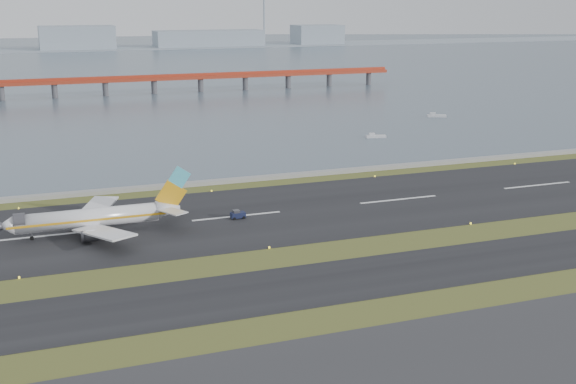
# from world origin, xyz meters

# --- Properties ---
(ground) EXTENTS (1000.00, 1000.00, 0.00)m
(ground) POSITION_xyz_m (0.00, 0.00, 0.00)
(ground) COLOR #3C4D1B
(ground) RESTS_ON ground
(taxiway_strip) EXTENTS (1000.00, 18.00, 0.10)m
(taxiway_strip) POSITION_xyz_m (0.00, -12.00, 0.05)
(taxiway_strip) COLOR black
(taxiway_strip) RESTS_ON ground
(runway_strip) EXTENTS (1000.00, 45.00, 0.10)m
(runway_strip) POSITION_xyz_m (0.00, 30.00, 0.05)
(runway_strip) COLOR black
(runway_strip) RESTS_ON ground
(seawall) EXTENTS (1000.00, 2.50, 1.00)m
(seawall) POSITION_xyz_m (0.00, 60.00, 0.50)
(seawall) COLOR gray
(seawall) RESTS_ON ground
(bay_water) EXTENTS (1400.00, 800.00, 1.30)m
(bay_water) POSITION_xyz_m (0.00, 460.00, 0.00)
(bay_water) COLOR #465564
(bay_water) RESTS_ON ground
(red_pier) EXTENTS (260.00, 5.00, 10.20)m
(red_pier) POSITION_xyz_m (20.00, 250.00, 7.28)
(red_pier) COLOR #9D301B
(red_pier) RESTS_ON ground
(far_shoreline) EXTENTS (1400.00, 80.00, 60.50)m
(far_shoreline) POSITION_xyz_m (13.62, 620.00, 6.07)
(far_shoreline) COLOR #8997A2
(far_shoreline) RESTS_ON ground
(airliner) EXTENTS (38.52, 32.89, 12.80)m
(airliner) POSITION_xyz_m (-30.07, 28.23, 3.46)
(airliner) COLOR white
(airliner) RESTS_ON ground
(pushback_tug) EXTENTS (3.20, 1.98, 2.00)m
(pushback_tug) POSITION_xyz_m (-0.25, 28.33, 0.97)
(pushback_tug) COLOR #131835
(pushback_tug) RESTS_ON ground
(workboat_near) EXTENTS (7.19, 3.69, 1.67)m
(workboat_near) POSITION_xyz_m (70.93, 104.00, 0.53)
(workboat_near) COLOR silver
(workboat_near) RESTS_ON ground
(workboat_far) EXTENTS (7.87, 5.26, 1.84)m
(workboat_far) POSITION_xyz_m (114.78, 136.54, 0.58)
(workboat_far) COLOR silver
(workboat_far) RESTS_ON ground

